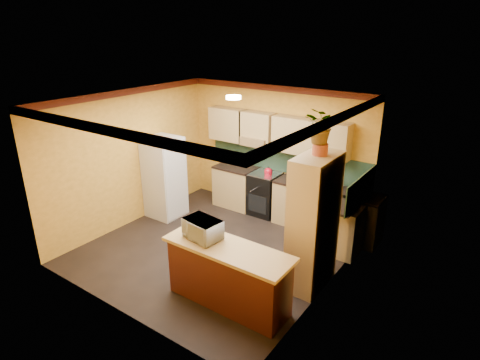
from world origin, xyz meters
name	(u,v)px	position (x,y,z in m)	size (l,w,h in m)	color
room_shell	(224,134)	(0.02, 0.28, 2.09)	(4.24, 4.24, 2.72)	black
base_cabinets_back	(291,201)	(0.57, 1.80, 0.44)	(3.65, 0.60, 0.88)	tan
countertop_back	(292,180)	(0.57, 1.80, 0.90)	(3.65, 0.62, 0.04)	black
stove	(265,194)	(-0.06, 1.80, 0.46)	(0.58, 0.58, 0.91)	black
kettle	(268,171)	(0.04, 1.75, 1.00)	(0.17, 0.17, 0.18)	#B40C1E
sink	(328,187)	(1.34, 1.80, 0.94)	(0.48, 0.40, 0.03)	silver
base_cabinets_right	(337,228)	(1.80, 1.23, 0.44)	(0.60, 0.80, 0.88)	tan
countertop_right	(339,205)	(1.80, 1.23, 0.90)	(0.62, 0.80, 0.04)	black
fridge	(164,177)	(-1.75, 0.55, 0.85)	(0.68, 0.66, 1.70)	silver
pantry	(313,223)	(1.85, 0.05, 1.05)	(0.48, 0.90, 2.10)	tan
fern_pot	(320,149)	(1.85, 0.10, 2.18)	(0.22, 0.22, 0.16)	#A94829
fern	(322,126)	(1.85, 0.10, 2.51)	(0.45, 0.39, 0.50)	tan
breakfast_bar	(228,277)	(1.10, -1.07, 0.44)	(1.80, 0.55, 0.88)	#441D0F
bar_top	(228,249)	(1.10, -1.07, 0.91)	(1.90, 0.65, 0.05)	tan
microwave	(202,229)	(0.65, -1.07, 1.08)	(0.53, 0.36, 0.29)	silver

